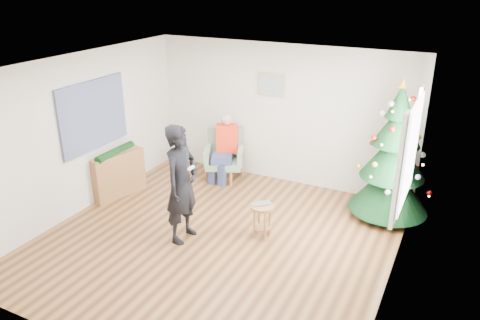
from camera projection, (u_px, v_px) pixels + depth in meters
The scene contains 19 objects.
floor at pixel (216, 240), 7.06m from camera, with size 5.00×5.00×0.00m, color brown.
ceiling at pixel (213, 68), 6.08m from camera, with size 5.00×5.00×0.00m, color white.
wall_back at pixel (281, 115), 8.64m from camera, with size 5.00×5.00×0.00m, color silver.
wall_front at pixel (87, 247), 4.49m from camera, with size 5.00×5.00×0.00m, color silver.
wall_left at pixel (81, 134), 7.60m from camera, with size 5.00×5.00×0.00m, color silver.
wall_right at pixel (398, 195), 5.53m from camera, with size 5.00×5.00×0.00m, color silver.
window_panel at pixel (410, 152), 6.30m from camera, with size 0.04×1.30×1.40m, color white.
curtains at pixel (408, 152), 6.31m from camera, with size 0.05×1.75×1.50m.
christmas_tree at pixel (394, 157), 7.38m from camera, with size 1.27×1.27×2.29m.
stool at pixel (262, 221), 7.04m from camera, with size 0.35×0.35×0.53m.
laptop at pixel (262, 205), 6.94m from camera, with size 0.29×0.19×0.02m, color silver.
armchair at pixel (224, 161), 9.03m from camera, with size 0.88×0.86×0.98m.
seated_person at pixel (224, 147), 8.87m from camera, with size 0.51×0.65×1.29m.
standing_man at pixel (182, 184), 6.78m from camera, with size 0.65×0.43×1.79m, color black.
game_controller at pixel (191, 168), 6.56m from camera, with size 0.04×0.13×0.04m, color white.
console at pixel (118, 174), 8.34m from camera, with size 0.30×1.00×0.80m, color brown.
garland at pixel (115, 152), 8.18m from camera, with size 0.14×0.14×0.90m, color black.
tapestry at pixel (94, 115), 7.74m from camera, with size 0.03×1.50×1.15m, color black.
framed_picture at pixel (271, 85), 8.48m from camera, with size 0.52×0.05×0.42m.
Camera 1 is at (3.04, -5.28, 3.77)m, focal length 35.00 mm.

